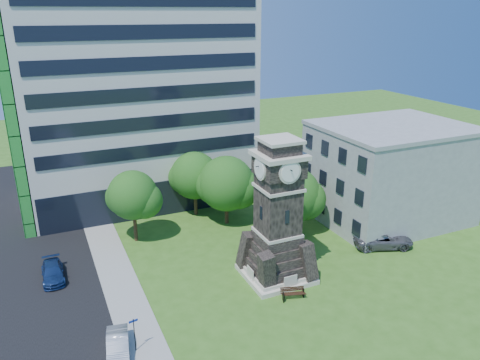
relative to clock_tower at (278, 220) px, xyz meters
name	(u,v)px	position (x,y,z in m)	size (l,w,h in m)	color
ground	(255,296)	(-3.00, -2.00, -5.28)	(160.00, 160.00, 0.00)	#34601B
sidewalk	(123,291)	(-12.50, 3.00, -5.25)	(3.00, 70.00, 0.06)	gray
street	(8,318)	(-21.00, 3.00, -5.27)	(14.00, 80.00, 0.02)	black
clock_tower	(278,220)	(0.00, 0.00, 0.00)	(5.40, 5.40, 12.22)	beige
office_tall	(133,79)	(-6.20, 23.84, 8.94)	(26.20, 15.11, 28.60)	silver
office_low	(390,172)	(16.97, 6.00, -0.07)	(15.20, 12.20, 10.40)	#A1A4A6
car_street_mid	(118,346)	(-14.22, -4.42, -4.61)	(1.42, 4.07, 1.34)	#B6B9BE
car_street_north	(53,272)	(-17.53, 7.36, -4.65)	(1.76, 4.33, 1.26)	navy
car_east_lot	(383,239)	(11.96, 0.49, -4.49)	(2.62, 5.67, 1.58)	#535358
park_bench	(293,293)	(-0.36, -3.50, -4.76)	(1.90, 0.51, 0.98)	black
street_sign	(134,331)	(-13.09, -4.51, -3.69)	(0.61, 0.06, 2.54)	black
tree_nw	(133,197)	(-9.46, 11.57, -0.61)	(5.28, 4.80, 7.27)	#332114
tree_nc	(195,177)	(-1.93, 15.20, -0.84)	(5.75, 5.23, 7.24)	#332114
tree_ne	(227,185)	(0.36, 11.68, -0.94)	(6.43, 5.85, 7.45)	#332114
tree_east	(293,196)	(5.57, 6.91, -1.32)	(6.25, 5.68, 6.96)	#332114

